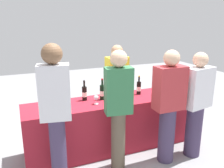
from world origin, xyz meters
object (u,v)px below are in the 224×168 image
Objects in this scene: wine_bottle_1 at (102,92)px; server_pouring at (117,85)px; wine_bottle_3 at (125,90)px; wine_glass_1 at (112,98)px; guest_1 at (118,106)px; guest_3 at (196,103)px; wine_glass_0 at (96,98)px; guest_0 at (56,110)px; wine_bottle_0 at (84,93)px; wine_bottle_2 at (119,90)px; wine_glass_2 at (121,95)px; wine_bottle_4 at (139,88)px; wine_bottle_5 at (162,86)px; guest_2 at (169,104)px; wine_bottle_6 at (168,84)px.

wine_bottle_1 is 0.72m from server_pouring.
wine_glass_1 is at bearing -143.28° from wine_bottle_3.
server_pouring reaches higher than wine_glass_1.
guest_3 is at bearing 2.38° from guest_1.
wine_glass_0 is 0.08× the size of guest_0.
wine_bottle_1 is (0.26, -0.07, 0.01)m from wine_bottle_0.
wine_glass_2 is at bearing -107.76° from wine_bottle_2.
wine_bottle_4 is at bearing 35.18° from guest_0.
wine_bottle_2 is 0.56m from server_pouring.
wine_glass_2 is at bearing -167.49° from wine_bottle_5.
wine_bottle_0 is 0.73m from guest_1.
wine_bottle_5 is 0.74m from guest_3.
wine_glass_0 is (-0.44, -0.17, -0.03)m from wine_bottle_2.
guest_3 is (0.88, -0.75, -0.09)m from wine_bottle_2.
guest_0 is at bearing 177.09° from guest_2.
wine_glass_1 is 0.08× the size of guest_2.
wine_bottle_1 is at bearing 135.15° from guest_2.
wine_bottle_2 is 2.42× the size of wine_glass_0.
wine_glass_0 is 0.81m from guest_0.
wine_bottle_0 is 0.64m from wine_bottle_3.
wine_bottle_4 is at bearing -3.25° from wine_bottle_0.
guest_1 is (-0.37, -0.61, -0.00)m from wine_bottle_3.
wine_glass_1 is 1.21m from guest_3.
guest_1 is at bearing -99.94° from wine_glass_1.
wine_bottle_2 is at bearing -178.82° from wine_bottle_4.
wine_bottle_4 is at bearing -179.30° from wine_bottle_6.
wine_bottle_2 is at bearing 172.05° from wine_bottle_3.
server_pouring is 0.97× the size of guest_2.
guest_3 is (0.46, -0.02, -0.03)m from guest_2.
guest_2 is 0.46m from guest_3.
wine_bottle_6 is at bearing 12.76° from wine_glass_2.
wine_bottle_3 is at bearing -7.95° from wine_bottle_2.
wine_glass_1 is 0.87m from server_pouring.
wine_glass_0 is (0.11, -0.22, -0.02)m from wine_bottle_0.
server_pouring is 0.89× the size of guest_0.
wine_bottle_1 is 0.20× the size of guest_1.
guest_1 reaches higher than server_pouring.
wine_bottle_4 is (0.27, 0.02, 0.00)m from wine_bottle_3.
guest_0 is at bearing -161.82° from wine_bottle_5.
wine_bottle_4 is (0.35, 0.01, -0.01)m from wine_bottle_2.
wine_bottle_3 is 2.23× the size of wine_glass_0.
wine_bottle_1 is 0.61m from guest_1.
wine_bottle_3 is 0.69m from wine_bottle_5.
guest_3 reaches higher than wine_glass_0.
wine_bottle_4 is at bearing 95.58° from guest_2.
wine_bottle_2 is 0.35m from wine_bottle_4.
guest_2 is (0.42, -0.73, -0.05)m from wine_bottle_2.
guest_3 is (1.16, -0.13, -0.07)m from guest_1.
guest_1 is (-0.64, -0.63, -0.00)m from wine_bottle_4.
guest_0 is at bearing 38.75° from server_pouring.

